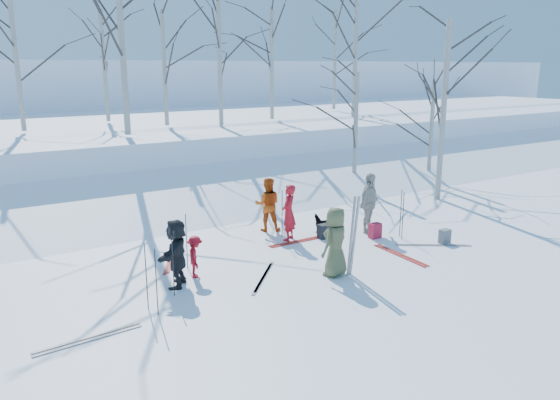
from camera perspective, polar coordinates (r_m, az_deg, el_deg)
ground at (r=13.31m, az=3.54°, el=-6.75°), size 120.00×120.00×0.00m
snow_ramp at (r=19.09m, az=-9.01°, el=-0.03°), size 70.00×9.49×4.12m
snow_plateau at (r=28.24m, az=-17.46°, el=5.74°), size 70.00×18.00×2.20m
far_hill at (r=48.64m, az=-24.44°, el=9.49°), size 90.00×30.00×6.00m
skier_olive_center at (r=12.43m, az=5.81°, el=-4.37°), size 0.91×0.74×1.61m
skier_red_north at (r=14.89m, az=0.91°, el=-1.32°), size 0.68×0.64×1.56m
skier_redor_behind at (r=15.74m, az=-1.30°, el=-0.47°), size 0.96×0.90×1.57m
skier_red_seated at (r=12.52m, az=-8.86°, el=-5.87°), size 0.56×0.71×0.97m
skier_cream_east at (r=15.75m, az=9.29°, el=-0.32°), size 1.10×0.80×1.74m
skier_grey_west at (r=12.01m, az=-10.76°, el=-5.46°), size 1.21×1.38×1.51m
dog at (r=15.69m, az=4.56°, el=-2.52°), size 0.55×0.69×0.53m
upright_ski_left at (r=12.35m, az=7.47°, el=-3.83°), size 0.11×0.17×1.90m
upright_ski_right at (r=12.40m, az=7.79°, el=-3.76°), size 0.09×0.23×1.89m
ski_pair_a at (r=15.20m, az=15.71°, el=-4.56°), size 1.98×2.09×0.02m
ski_pair_b at (r=14.22m, az=12.45°, el=-5.64°), size 0.45×1.93×0.02m
ski_pair_c at (r=12.50m, az=-1.75°, el=-8.08°), size 2.10×2.10×0.02m
ski_pair_d at (r=10.44m, az=-19.35°, el=-13.54°), size 0.43×1.92×0.02m
ski_pair_e at (r=14.98m, az=2.05°, el=-4.31°), size 0.24×1.90×0.02m
ski_pair_f at (r=13.83m, az=-11.33°, el=-6.14°), size 1.81×2.07×0.02m
ski_pole_a at (r=13.01m, az=-9.74°, el=-4.29°), size 0.02×0.02×1.34m
ski_pole_b at (r=11.54m, az=-11.12°, el=-6.74°), size 0.02×0.02×1.34m
ski_pole_c at (r=15.61m, az=12.49°, el=-1.36°), size 0.02×0.02×1.34m
ski_pole_d at (r=15.54m, az=0.68°, el=-1.08°), size 0.02×0.02×1.34m
ski_pole_e at (r=11.06m, az=-13.79°, el=-7.81°), size 0.02×0.02×1.34m
ski_pole_f at (r=15.34m, az=12.72°, el=-1.63°), size 0.02×0.02×1.34m
ski_pole_g at (r=15.22m, az=0.22°, el=-1.41°), size 0.02×0.02×1.34m
ski_pole_h at (r=10.75m, az=-12.80°, el=-8.39°), size 0.02×0.02×1.34m
backpack_red at (r=15.44m, az=9.91°, el=-3.17°), size 0.32×0.22×0.42m
backpack_grey at (r=15.45m, az=16.83°, el=-3.64°), size 0.30×0.20×0.38m
backpack_dark at (r=15.24m, az=4.65°, el=-3.28°), size 0.34×0.24×0.40m
birch_plateau_b at (r=32.58m, az=5.76°, el=14.34°), size 4.51×4.51×5.58m
birch_plateau_c at (r=21.00m, az=-16.32°, el=17.38°), size 6.15×6.15×7.92m
birch_plateau_d at (r=23.58m, az=-25.83°, el=12.96°), size 4.32×4.32×5.32m
birch_plateau_f at (r=23.72m, az=-6.30°, el=14.15°), size 4.29×4.29×5.27m
birch_plateau_g at (r=26.28m, az=-0.86°, el=14.06°), size 4.20×4.20×5.14m
birch_plateau_i at (r=26.52m, az=-17.87°, el=13.16°), size 4.04×4.04×4.91m
birch_plateau_j at (r=23.95m, az=-11.99°, el=13.28°), size 3.90×3.90×4.72m
birch_plateau_k at (r=28.08m, az=7.93°, el=16.76°), size 6.14×6.14×7.92m
birch_edge_b at (r=20.02m, az=16.70°, el=8.79°), size 4.95×4.95×6.22m
birch_edge_c at (r=23.46m, az=15.52°, el=6.90°), size 3.46×3.46×4.08m
birch_edge_e at (r=21.41m, az=7.90°, el=7.16°), size 3.72×3.72×4.46m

